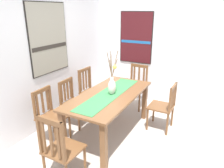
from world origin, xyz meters
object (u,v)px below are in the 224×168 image
(centerpiece_vase, at_px, (112,85))
(chair_3, at_px, (50,115))
(dining_table, at_px, (110,100))
(chair_5, at_px, (90,90))
(chair_2, at_px, (164,106))
(chair_1, at_px, (60,149))
(painting_on_side_wall, at_px, (136,38))
(chair_4, at_px, (136,86))
(painting_on_back_wall, at_px, (49,39))
(chair_0, at_px, (73,101))

(centerpiece_vase, relative_size, chair_3, 0.80)
(dining_table, xyz_separation_m, chair_5, (0.61, 0.79, -0.16))
(chair_2, bearing_deg, chair_3, 127.78)
(chair_1, relative_size, chair_5, 1.03)
(chair_5, height_order, painting_on_side_wall, painting_on_side_wall)
(chair_3, height_order, chair_4, chair_4)
(chair_2, bearing_deg, dining_table, 127.44)
(dining_table, relative_size, chair_2, 2.05)
(chair_1, xyz_separation_m, chair_4, (2.50, -0.01, -0.00))
(painting_on_back_wall, bearing_deg, chair_5, -32.60)
(chair_2, bearing_deg, chair_0, 111.28)
(chair_3, bearing_deg, painting_on_back_wall, 36.69)
(chair_0, bearing_deg, chair_1, -148.37)
(centerpiece_vase, xyz_separation_m, painting_on_side_wall, (1.72, 0.28, 0.54))
(chair_4, relative_size, painting_on_side_wall, 0.82)
(chair_1, bearing_deg, painting_on_side_wall, 4.15)
(centerpiece_vase, distance_m, painting_on_side_wall, 1.82)
(painting_on_back_wall, bearing_deg, chair_2, -72.42)
(chair_0, xyz_separation_m, painting_on_back_wall, (-0.02, 0.42, 1.13))
(centerpiece_vase, xyz_separation_m, chair_1, (-1.24, 0.06, -0.45))
(dining_table, height_order, chair_4, chair_4)
(chair_0, bearing_deg, centerpiece_vase, -89.12)
(chair_3, relative_size, chair_4, 0.95)
(centerpiece_vase, distance_m, chair_1, 1.31)
(painting_on_side_wall, bearing_deg, chair_2, -137.85)
(chair_1, distance_m, chair_3, 0.98)
(centerpiece_vase, xyz_separation_m, chair_3, (-0.61, 0.81, -0.46))
(chair_1, bearing_deg, dining_table, -1.10)
(chair_3, relative_size, painting_on_back_wall, 0.73)
(centerpiece_vase, height_order, chair_4, centerpiece_vase)
(chair_2, height_order, painting_on_side_wall, painting_on_side_wall)
(chair_0, distance_m, chair_3, 0.60)
(dining_table, xyz_separation_m, painting_on_back_wall, (-0.03, 1.20, 0.95))
(chair_0, distance_m, chair_2, 1.67)
(chair_0, relative_size, chair_5, 0.94)
(dining_table, height_order, painting_on_side_wall, painting_on_side_wall)
(chair_0, height_order, chair_1, chair_1)
(painting_on_back_wall, bearing_deg, painting_on_side_wall, -28.78)
(dining_table, xyz_separation_m, chair_4, (1.27, 0.01, -0.17))
(chair_5, relative_size, painting_on_side_wall, 0.81)
(chair_2, distance_m, painting_on_side_wall, 1.82)
(chair_1, bearing_deg, chair_5, 22.75)
(dining_table, bearing_deg, painting_on_side_wall, 7.87)
(painting_on_side_wall, bearing_deg, painting_on_back_wall, 151.22)
(chair_0, bearing_deg, painting_on_back_wall, 92.86)
(chair_1, xyz_separation_m, chair_2, (1.83, -0.80, -0.02))
(chair_0, relative_size, chair_3, 0.97)
(chair_4, bearing_deg, chair_2, -130.21)
(painting_on_back_wall, bearing_deg, chair_3, -143.31)
(chair_0, height_order, chair_3, chair_3)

